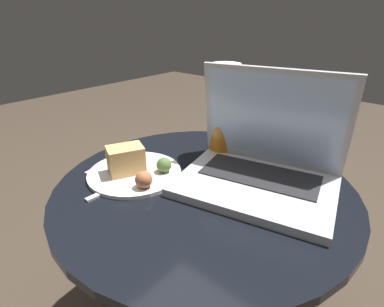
{
  "coord_description": "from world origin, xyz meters",
  "views": [
    {
      "loc": [
        0.35,
        -0.45,
        0.84
      ],
      "look_at": [
        -0.03,
        -0.01,
        0.56
      ],
      "focal_mm": 28.0,
      "sensor_mm": 36.0,
      "label": 1
    }
  ],
  "objects": [
    {
      "name": "table",
      "position": [
        0.0,
        0.0,
        0.36
      ],
      "size": [
        0.65,
        0.65,
        0.49
      ],
      "color": "black",
      "rests_on": "ground_plane"
    },
    {
      "name": "napkin",
      "position": [
        -0.17,
        -0.07,
        0.5
      ],
      "size": [
        0.19,
        0.15,
        0.0
      ],
      "color": "silver",
      "rests_on": "table"
    },
    {
      "name": "laptop",
      "position": [
        0.09,
        0.08,
        0.54
      ],
      "size": [
        0.36,
        0.3,
        0.24
      ],
      "color": "#B2B2B7",
      "rests_on": "table"
    },
    {
      "name": "beer_glass",
      "position": [
        -0.06,
        0.15,
        0.61
      ],
      "size": [
        0.07,
        0.07,
        0.23
      ],
      "color": "#C6701E",
      "rests_on": "table"
    },
    {
      "name": "snack_plate",
      "position": [
        -0.14,
        -0.08,
        0.51
      ],
      "size": [
        0.21,
        0.21,
        0.07
      ],
      "color": "silver",
      "rests_on": "table"
    },
    {
      "name": "fork",
      "position": [
        -0.13,
        -0.1,
        0.5
      ],
      "size": [
        0.03,
        0.19,
        0.01
      ],
      "color": "silver",
      "rests_on": "table"
    }
  ]
}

